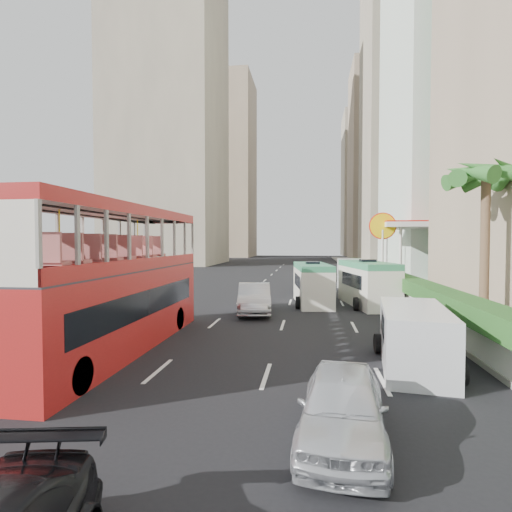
% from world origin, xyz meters
% --- Properties ---
extents(ground_plane, '(200.00, 200.00, 0.00)m').
position_xyz_m(ground_plane, '(0.00, 0.00, 0.00)').
color(ground_plane, black).
rests_on(ground_plane, ground).
extents(double_decker_bus, '(2.50, 11.00, 5.06)m').
position_xyz_m(double_decker_bus, '(-6.00, 0.00, 2.53)').
color(double_decker_bus, red).
rests_on(double_decker_bus, ground).
extents(car_silver_lane_a, '(2.31, 4.96, 1.57)m').
position_xyz_m(car_silver_lane_a, '(-2.13, 7.95, 0.00)').
color(car_silver_lane_a, silver).
rests_on(car_silver_lane_a, ground).
extents(car_silver_lane_b, '(1.99, 4.13, 1.36)m').
position_xyz_m(car_silver_lane_b, '(1.45, -5.46, 0.00)').
color(car_silver_lane_b, silver).
rests_on(car_silver_lane_b, ground).
extents(van_asset, '(3.01, 5.03, 1.31)m').
position_xyz_m(van_asset, '(1.10, 15.85, 0.00)').
color(van_asset, silver).
rests_on(van_asset, ground).
extents(minibus_near, '(2.51, 5.76, 2.47)m').
position_xyz_m(minibus_near, '(0.98, 11.52, 1.24)').
color(minibus_near, silver).
rests_on(minibus_near, ground).
extents(minibus_far, '(3.05, 6.19, 2.63)m').
position_xyz_m(minibus_far, '(4.25, 11.39, 1.31)').
color(minibus_far, silver).
rests_on(minibus_far, ground).
extents(panel_van_near, '(2.42, 4.76, 1.82)m').
position_xyz_m(panel_van_near, '(3.97, -0.59, 0.91)').
color(panel_van_near, silver).
rests_on(panel_van_near, ground).
extents(panel_van_far, '(2.63, 5.74, 2.24)m').
position_xyz_m(panel_van_far, '(4.38, 23.10, 1.12)').
color(panel_van_far, silver).
rests_on(panel_van_far, ground).
extents(sidewalk, '(6.00, 120.00, 0.18)m').
position_xyz_m(sidewalk, '(9.00, 25.00, 0.09)').
color(sidewalk, '#99968C').
rests_on(sidewalk, ground).
extents(kerb_wall, '(0.30, 44.00, 1.00)m').
position_xyz_m(kerb_wall, '(6.20, 14.00, 0.68)').
color(kerb_wall, silver).
rests_on(kerb_wall, sidewalk).
extents(hedge, '(1.10, 44.00, 0.70)m').
position_xyz_m(hedge, '(6.20, 14.00, 1.53)').
color(hedge, '#2D6626').
rests_on(hedge, kerb_wall).
extents(palm_tree, '(0.36, 0.36, 6.40)m').
position_xyz_m(palm_tree, '(7.80, 4.00, 3.38)').
color(palm_tree, brown).
rests_on(palm_tree, sidewalk).
extents(shell_station, '(6.50, 8.00, 5.50)m').
position_xyz_m(shell_station, '(10.00, 23.00, 2.75)').
color(shell_station, silver).
rests_on(shell_station, ground).
extents(tower_stripe, '(16.00, 18.00, 58.00)m').
position_xyz_m(tower_stripe, '(18.00, 34.00, 29.00)').
color(tower_stripe, white).
rests_on(tower_stripe, ground).
extents(tower_mid, '(16.00, 16.00, 50.00)m').
position_xyz_m(tower_mid, '(18.00, 58.00, 25.00)').
color(tower_mid, tan).
rests_on(tower_mid, ground).
extents(tower_far_a, '(14.00, 14.00, 44.00)m').
position_xyz_m(tower_far_a, '(17.00, 82.00, 22.00)').
color(tower_far_a, tan).
rests_on(tower_far_a, ground).
extents(tower_far_b, '(14.00, 14.00, 40.00)m').
position_xyz_m(tower_far_b, '(17.00, 104.00, 20.00)').
color(tower_far_b, tan).
rests_on(tower_far_b, ground).
extents(tower_left_a, '(18.00, 18.00, 52.00)m').
position_xyz_m(tower_left_a, '(-24.00, 55.00, 26.00)').
color(tower_left_a, tan).
rests_on(tower_left_a, ground).
extents(tower_left_b, '(16.00, 16.00, 46.00)m').
position_xyz_m(tower_left_b, '(-22.00, 90.00, 23.00)').
color(tower_left_b, tan).
rests_on(tower_left_b, ground).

